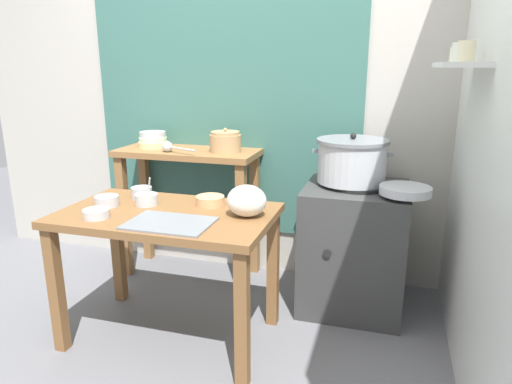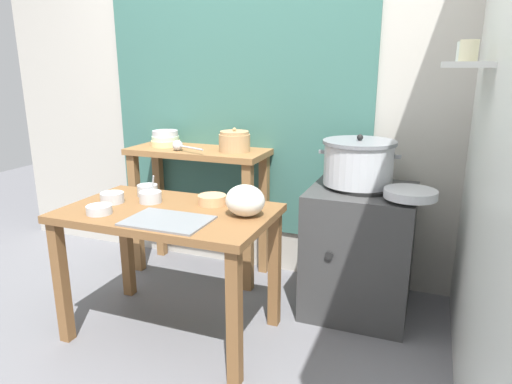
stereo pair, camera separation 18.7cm
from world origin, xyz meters
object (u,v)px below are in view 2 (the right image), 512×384
Objects in this scene: prep_bowl_2 at (112,197)px; prep_bowl_4 at (150,196)px; back_shelf_table at (199,180)px; stove_block at (359,249)px; clay_pot at (235,142)px; wide_pan at (410,194)px; prep_table at (169,229)px; serving_tray at (168,221)px; prep_bowl_1 at (212,199)px; steamer_pot at (358,162)px; prep_bowl_3 at (99,209)px; ladle at (179,146)px; plastic_bag at (245,201)px; prep_bowl_0 at (147,190)px; bowl_stack_enamel at (165,139)px.

prep_bowl_4 reaches higher than prep_bowl_2.
stove_block is at bearing -6.49° from back_shelf_table.
clay_pot is 1.18m from wide_pan.
serving_tray is (0.10, -0.17, 0.12)m from prep_table.
clay_pot is 0.65m from prep_bowl_1.
steamer_pot reaches higher than prep_bowl_3.
ladle is 0.99× the size of wide_pan.
steamer_pot is at bearing 37.03° from prep_table.
ladle is (-0.36, -0.11, -0.03)m from clay_pot.
prep_table is 2.75× the size of serving_tray.
plastic_bag is (-0.49, -0.59, 0.42)m from stove_block.
prep_bowl_0 reaches higher than prep_bowl_1.
prep_table is 0.81m from back_shelf_table.
prep_table is at bearing -158.31° from wide_pan.
prep_table is 8.63× the size of prep_bowl_2.
prep_bowl_3 is 0.84× the size of prep_bowl_4.
wide_pan is at bearing 30.74° from serving_tray.
prep_bowl_1 reaches higher than prep_table.
serving_tray is at bearing -58.09° from bowl_stack_enamel.
plastic_bag reaches higher than prep_table.
plastic_bag is (-0.45, -0.61, -0.11)m from steamer_pot.
prep_bowl_1 is 0.55m from prep_bowl_2.
prep_table is at bearing -36.93° from prep_bowl_0.
prep_bowl_3 is at bearing -109.21° from clay_pot.
clay_pot is 1.02× the size of plastic_bag.
stove_block is 0.88m from plastic_bag.
back_shelf_table is 0.78m from prep_bowl_2.
prep_bowl_3 is (0.02, -0.84, -0.19)m from ladle.
ladle is (-1.18, -0.00, 0.03)m from steamer_pot.
stove_block is at bearing 34.50° from prep_bowl_3.
ladle is 0.68× the size of serving_tray.
stove_block is 0.52m from wide_pan.
prep_bowl_3 is (-0.04, -0.37, -0.01)m from prep_bowl_0.
prep_table is 0.23m from serving_tray.
prep_bowl_2 is at bearing -93.57° from ladle.
serving_tray is 3.14× the size of prep_bowl_2.
bowl_stack_enamel is 0.69m from prep_bowl_0.
back_shelf_table is 0.98m from plastic_bag.
ladle is at bearing 115.19° from prep_table.
bowl_stack_enamel reaches higher than prep_bowl_2.
prep_table is 9.49× the size of prep_bowl_0.
clay_pot is at bearing 172.43° from steamer_pot.
steamer_pot is at bearing 22.82° from prep_bowl_0.
clay_pot is at bearing -2.67° from bowl_stack_enamel.
serving_tray is 1.25m from wide_pan.
prep_bowl_2 is (-0.04, -0.66, -0.18)m from ladle.
prep_bowl_1 is at bearing -42.99° from bowl_stack_enamel.
prep_bowl_0 is 0.76× the size of prep_bowl_1.
clay_pot is 0.76× the size of ladle.
back_shelf_table is 0.96m from prep_bowl_3.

